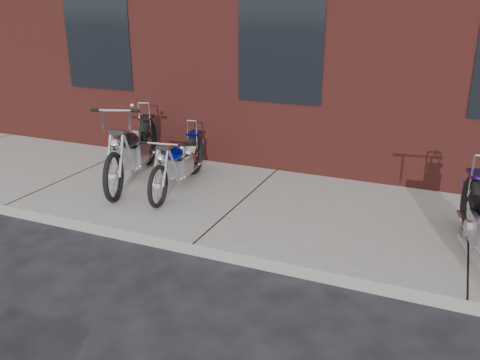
% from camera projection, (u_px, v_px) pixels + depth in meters
% --- Properties ---
extents(ground, '(120.00, 120.00, 0.00)m').
position_uv_depth(ground, '(193.00, 255.00, 6.06)').
color(ground, black).
rests_on(ground, ground).
extents(sidewalk, '(22.00, 3.00, 0.15)m').
position_uv_depth(sidewalk, '(242.00, 205.00, 7.33)').
color(sidewalk, gray).
rests_on(sidewalk, ground).
extents(chopper_blue, '(0.55, 2.10, 0.92)m').
position_uv_depth(chopper_blue, '(179.00, 164.00, 7.67)').
color(chopper_blue, black).
rests_on(chopper_blue, sidewalk).
extents(chopper_third, '(0.93, 2.44, 1.28)m').
position_uv_depth(chopper_third, '(133.00, 152.00, 8.02)').
color(chopper_third, black).
rests_on(chopper_third, sidewalk).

